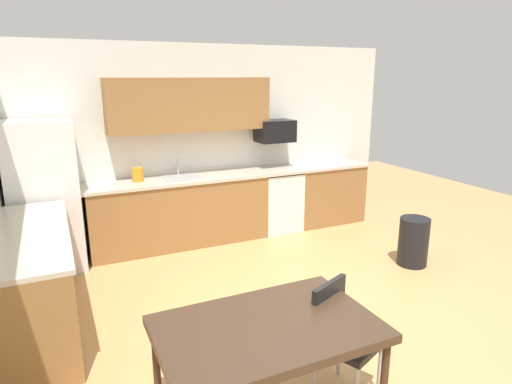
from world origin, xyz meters
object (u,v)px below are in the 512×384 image
object	(u,v)px
refrigerator	(45,197)
trash_bin	(413,242)
microwave	(275,131)
oven_range	(277,200)
chair_near_table	(341,331)
kettle	(138,175)
dining_table	(267,333)

from	to	relation	value
refrigerator	trash_bin	world-z (taller)	refrigerator
trash_bin	refrigerator	bearing A→B (deg)	155.91
microwave	trash_bin	size ratio (longest dim) A/B	0.90
oven_range	chair_near_table	distance (m)	3.61
refrigerator	microwave	world-z (taller)	refrigerator
oven_range	microwave	distance (m)	1.03
refrigerator	trash_bin	xyz separation A→B (m)	(4.04, -1.81, -0.59)
refrigerator	chair_near_table	world-z (taller)	refrigerator
oven_range	kettle	bearing A→B (deg)	178.59
oven_range	dining_table	size ratio (longest dim) A/B	0.65
dining_table	chair_near_table	size ratio (longest dim) A/B	1.65
dining_table	kettle	bearing A→B (deg)	92.42
chair_near_table	trash_bin	world-z (taller)	chair_near_table
refrigerator	oven_range	size ratio (longest dim) A/B	1.96
dining_table	chair_near_table	distance (m)	0.64
oven_range	microwave	size ratio (longest dim) A/B	1.69
oven_range	kettle	distance (m)	2.11
microwave	kettle	bearing A→B (deg)	-178.59
chair_near_table	microwave	bearing A→B (deg)	69.97
oven_range	dining_table	xyz separation A→B (m)	(-1.88, -3.44, 0.23)
chair_near_table	kettle	bearing A→B (deg)	102.50
microwave	trash_bin	world-z (taller)	microwave
oven_range	chair_near_table	size ratio (longest dim) A/B	1.07
trash_bin	kettle	distance (m)	3.59
chair_near_table	trash_bin	distance (m)	2.64
microwave	dining_table	distance (m)	4.08
dining_table	refrigerator	bearing A→B (deg)	110.59
microwave	refrigerator	bearing A→B (deg)	-176.72
chair_near_table	dining_table	bearing A→B (deg)	-175.20
microwave	chair_near_table	xyz separation A→B (m)	(-1.27, -3.48, -0.98)
dining_table	trash_bin	distance (m)	3.21
trash_bin	microwave	bearing A→B (deg)	114.35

